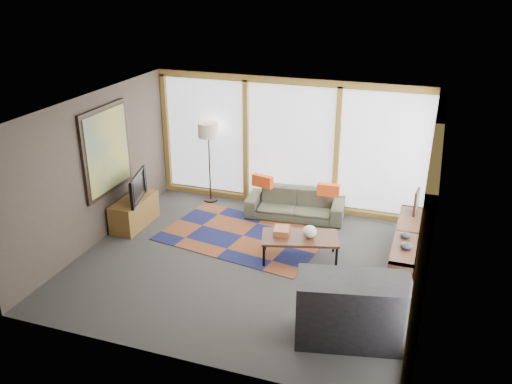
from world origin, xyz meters
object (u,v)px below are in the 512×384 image
(tv_console, at_px, (134,212))
(sofa, at_px, (295,204))
(bookshelf, at_px, (406,247))
(floor_lamp, at_px, (209,163))
(bar_counter, at_px, (352,310))
(television, at_px, (133,187))
(coffee_table, at_px, (300,248))

(tv_console, bearing_deg, sofa, 26.08)
(sofa, relative_size, bookshelf, 0.86)
(floor_lamp, distance_m, bar_counter, 5.04)
(tv_console, distance_m, television, 0.54)
(sofa, height_order, floor_lamp, floor_lamp)
(sofa, height_order, bar_counter, bar_counter)
(sofa, height_order, bookshelf, sofa)
(tv_console, xyz_separation_m, bar_counter, (4.40, -2.03, 0.18))
(sofa, relative_size, television, 2.04)
(sofa, relative_size, tv_console, 1.73)
(floor_lamp, height_order, bar_counter, floor_lamp)
(sofa, xyz_separation_m, bar_counter, (1.67, -3.37, 0.18))
(coffee_table, bearing_deg, floor_lamp, 143.45)
(bookshelf, distance_m, television, 4.88)
(bookshelf, distance_m, bar_counter, 2.37)
(bookshelf, xyz_separation_m, bar_counter, (-0.50, -2.31, 0.18))
(sofa, xyz_separation_m, bookshelf, (2.17, -1.06, -0.00))
(coffee_table, xyz_separation_m, bar_counter, (1.17, -1.82, 0.24))
(coffee_table, xyz_separation_m, bookshelf, (1.66, 0.50, 0.06))
(floor_lamp, xyz_separation_m, tv_console, (-0.87, -1.54, -0.56))
(sofa, distance_m, floor_lamp, 1.96)
(floor_lamp, bearing_deg, bookshelf, -17.34)
(television, bearing_deg, bookshelf, -101.01)
(bookshelf, distance_m, tv_console, 4.91)
(bar_counter, bearing_deg, floor_lamp, 122.39)
(tv_console, bearing_deg, bookshelf, 3.28)
(coffee_table, bearing_deg, television, 176.98)
(tv_console, bearing_deg, floor_lamp, 60.63)
(bookshelf, relative_size, television, 2.37)
(television, distance_m, bar_counter, 4.79)
(floor_lamp, xyz_separation_m, bookshelf, (4.03, -1.26, -0.56))
(floor_lamp, xyz_separation_m, bar_counter, (3.54, -3.57, -0.38))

